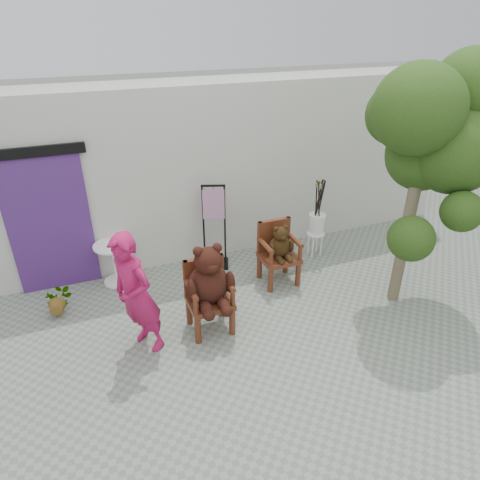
{
  "coord_description": "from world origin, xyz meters",
  "views": [
    {
      "loc": [
        -2.44,
        -3.95,
        3.97
      ],
      "look_at": [
        -0.37,
        1.32,
        0.95
      ],
      "focal_mm": 32.0,
      "sensor_mm": 36.0,
      "label": 1
    }
  ],
  "objects_px": {
    "chair_big": "(209,284)",
    "chair_small": "(279,248)",
    "cafe_table": "(114,259)",
    "person": "(136,295)",
    "tree": "(437,126)",
    "display_stand": "(215,236)",
    "stool_bucket": "(317,223)"
  },
  "relations": [
    {
      "from": "chair_big",
      "to": "chair_small",
      "type": "relative_size",
      "value": 1.3
    },
    {
      "from": "chair_small",
      "to": "cafe_table",
      "type": "relative_size",
      "value": 1.46
    },
    {
      "from": "person",
      "to": "tree",
      "type": "xyz_separation_m",
      "value": [
        4.12,
        -0.18,
        1.76
      ]
    },
    {
      "from": "chair_big",
      "to": "chair_small",
      "type": "xyz_separation_m",
      "value": [
        1.42,
        0.77,
        -0.13
      ]
    },
    {
      "from": "cafe_table",
      "to": "tree",
      "type": "relative_size",
      "value": 0.19
    },
    {
      "from": "chair_small",
      "to": "tree",
      "type": "height_order",
      "value": "tree"
    },
    {
      "from": "display_stand",
      "to": "stool_bucket",
      "type": "xyz_separation_m",
      "value": [
        1.82,
        -0.31,
        0.06
      ]
    },
    {
      "from": "stool_bucket",
      "to": "tree",
      "type": "xyz_separation_m",
      "value": [
        0.72,
        -1.54,
        2.0
      ]
    },
    {
      "from": "chair_big",
      "to": "stool_bucket",
      "type": "relative_size",
      "value": 0.92
    },
    {
      "from": "chair_big",
      "to": "person",
      "type": "xyz_separation_m",
      "value": [
        -0.97,
        -0.09,
        0.13
      ]
    },
    {
      "from": "person",
      "to": "display_stand",
      "type": "bearing_deg",
      "value": 104.26
    },
    {
      "from": "chair_big",
      "to": "chair_small",
      "type": "height_order",
      "value": "chair_big"
    },
    {
      "from": "display_stand",
      "to": "cafe_table",
      "type": "bearing_deg",
      "value": -163.67
    },
    {
      "from": "chair_big",
      "to": "cafe_table",
      "type": "height_order",
      "value": "chair_big"
    },
    {
      "from": "cafe_table",
      "to": "stool_bucket",
      "type": "relative_size",
      "value": 0.48
    },
    {
      "from": "chair_small",
      "to": "person",
      "type": "relative_size",
      "value": 0.59
    },
    {
      "from": "chair_big",
      "to": "display_stand",
      "type": "bearing_deg",
      "value": 69.13
    },
    {
      "from": "chair_small",
      "to": "cafe_table",
      "type": "height_order",
      "value": "chair_small"
    },
    {
      "from": "display_stand",
      "to": "tree",
      "type": "bearing_deg",
      "value": -16.33
    },
    {
      "from": "cafe_table",
      "to": "display_stand",
      "type": "distance_m",
      "value": 1.69
    },
    {
      "from": "person",
      "to": "tree",
      "type": "height_order",
      "value": "tree"
    },
    {
      "from": "stool_bucket",
      "to": "tree",
      "type": "height_order",
      "value": "tree"
    },
    {
      "from": "chair_small",
      "to": "cafe_table",
      "type": "xyz_separation_m",
      "value": [
        -2.5,
        0.93,
        -0.18
      ]
    },
    {
      "from": "chair_big",
      "to": "cafe_table",
      "type": "xyz_separation_m",
      "value": [
        -1.08,
        1.69,
        -0.31
      ]
    },
    {
      "from": "display_stand",
      "to": "tree",
      "type": "xyz_separation_m",
      "value": [
        2.54,
        -1.86,
        2.06
      ]
    },
    {
      "from": "chair_big",
      "to": "tree",
      "type": "relative_size",
      "value": 0.37
    },
    {
      "from": "stool_bucket",
      "to": "chair_big",
      "type": "bearing_deg",
      "value": -152.15
    },
    {
      "from": "person",
      "to": "cafe_table",
      "type": "xyz_separation_m",
      "value": [
        -0.11,
        1.78,
        -0.44
      ]
    },
    {
      "from": "person",
      "to": "display_stand",
      "type": "relative_size",
      "value": 1.16
    },
    {
      "from": "stool_bucket",
      "to": "person",
      "type": "bearing_deg",
      "value": -158.04
    },
    {
      "from": "display_stand",
      "to": "stool_bucket",
      "type": "bearing_deg",
      "value": 10.11
    },
    {
      "from": "stool_bucket",
      "to": "tree",
      "type": "bearing_deg",
      "value": -64.95
    }
  ]
}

